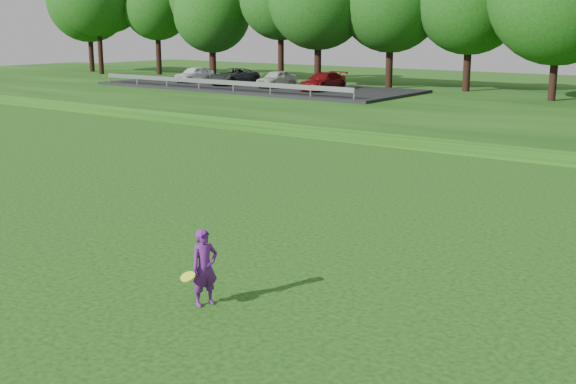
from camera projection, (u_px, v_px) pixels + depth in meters
The scene contains 4 objects.
ground at pixel (144, 317), 13.06m from camera, with size 140.00×140.00×0.00m, color #0F3C0B.
walking_path at pixel (519, 157), 28.76m from camera, with size 130.00×1.60×0.04m, color gray.
parking_lot at pixel (253, 83), 52.36m from camera, with size 24.00×9.00×1.38m.
woman at pixel (205, 268), 13.47m from camera, with size 0.50×0.87×1.48m.
Camera 1 is at (9.33, -8.29, 5.18)m, focal length 45.00 mm.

